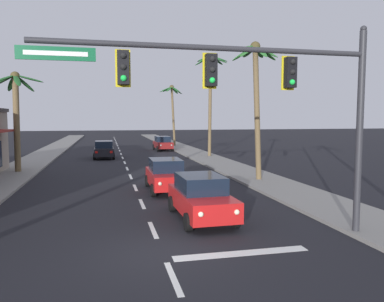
% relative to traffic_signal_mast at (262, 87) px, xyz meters
% --- Properties ---
extents(ground_plane, '(220.00, 220.00, 0.00)m').
position_rel_traffic_signal_mast_xyz_m(ground_plane, '(-3.07, -0.18, -4.79)').
color(ground_plane, black).
extents(sidewalk_right, '(3.20, 110.00, 0.14)m').
position_rel_traffic_signal_mast_xyz_m(sidewalk_right, '(4.73, 19.82, -4.72)').
color(sidewalk_right, gray).
rests_on(sidewalk_right, ground).
extents(sidewalk_left, '(3.20, 110.00, 0.14)m').
position_rel_traffic_signal_mast_xyz_m(sidewalk_left, '(-10.87, 19.82, -4.72)').
color(sidewalk_left, gray).
rests_on(sidewalk_left, ground).
extents(lane_markings, '(4.28, 86.99, 0.01)m').
position_rel_traffic_signal_mast_xyz_m(lane_markings, '(-2.63, 19.30, -4.79)').
color(lane_markings, silver).
rests_on(lane_markings, ground).
extents(traffic_signal_mast, '(10.40, 0.41, 6.79)m').
position_rel_traffic_signal_mast_xyz_m(traffic_signal_mast, '(0.00, 0.00, 0.00)').
color(traffic_signal_mast, '#2D2D33').
rests_on(traffic_signal_mast, ground).
extents(sedan_lead_at_stop_bar, '(2.02, 4.48, 1.68)m').
position_rel_traffic_signal_mast_xyz_m(sedan_lead_at_stop_bar, '(-1.08, 3.11, -3.94)').
color(sedan_lead_at_stop_bar, red).
rests_on(sedan_lead_at_stop_bar, ground).
extents(sedan_third_in_queue, '(1.97, 4.46, 1.68)m').
position_rel_traffic_signal_mast_xyz_m(sedan_third_in_queue, '(-1.51, 9.03, -3.94)').
color(sedan_third_in_queue, red).
rests_on(sedan_third_in_queue, ground).
extents(sedan_oncoming_far, '(1.95, 4.45, 1.68)m').
position_rel_traffic_signal_mast_xyz_m(sedan_oncoming_far, '(-4.82, 26.32, -3.94)').
color(sedan_oncoming_far, black).
rests_on(sedan_oncoming_far, ground).
extents(sedan_parked_nearest_kerb, '(2.06, 4.49, 1.68)m').
position_rel_traffic_signal_mast_xyz_m(sedan_parked_nearest_kerb, '(2.02, 33.91, -3.94)').
color(sedan_parked_nearest_kerb, maroon).
rests_on(sedan_parked_nearest_kerb, ground).
extents(palm_left_third, '(3.58, 3.20, 7.06)m').
position_rel_traffic_signal_mast_xyz_m(palm_left_third, '(-10.64, 17.52, -0.09)').
color(palm_left_third, brown).
rests_on(palm_left_third, ground).
extents(palm_right_second, '(3.04, 2.99, 8.39)m').
position_rel_traffic_signal_mast_xyz_m(palm_right_second, '(4.20, 10.62, 1.25)').
color(palm_right_second, brown).
rests_on(palm_right_second, ground).
extents(palm_right_third, '(3.27, 3.29, 10.11)m').
position_rel_traffic_signal_mast_xyz_m(palm_right_third, '(5.45, 25.03, 2.60)').
color(palm_right_third, brown).
rests_on(palm_right_third, ground).
extents(palm_right_farthest, '(3.23, 3.01, 8.29)m').
position_rel_traffic_signal_mast_xyz_m(palm_right_farthest, '(4.18, 39.47, 1.26)').
color(palm_right_farthest, brown).
rests_on(palm_right_farthest, ground).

